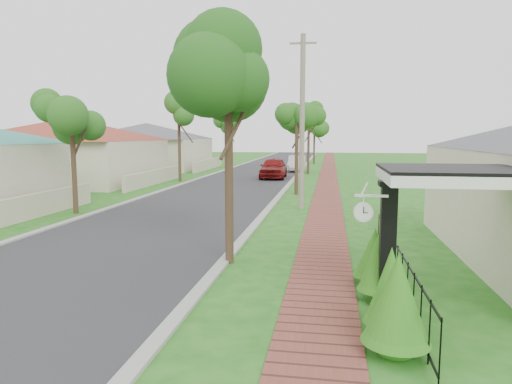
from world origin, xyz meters
The scene contains 16 objects.
ground centered at (0.00, 0.00, 0.00)m, with size 160.00×160.00×0.00m, color #1D5F16.
road centered at (-3.00, 20.00, 0.00)m, with size 7.00×120.00×0.02m, color #28282B.
kerb_right centered at (0.65, 20.00, 0.00)m, with size 0.30×120.00×0.10m, color #9E9E99.
kerb_left centered at (-6.65, 20.00, 0.00)m, with size 0.30×120.00×0.10m, color #9E9E99.
sidewalk centered at (3.25, 20.00, 0.00)m, with size 1.50×120.00×0.03m, color brown.
porch_post centered at (4.55, -1.00, 1.12)m, with size 0.48×0.48×2.52m.
picket_fence centered at (4.90, 0.00, 0.53)m, with size 0.03×8.02×1.00m.
street_trees centered at (-2.87, 26.84, 4.54)m, with size 10.70×37.65×5.89m.
hedge_row centered at (4.45, -1.62, 0.72)m, with size 0.93×4.40×1.71m.
far_house_red centered at (-14.97, 20.00, 2.34)m, with size 15.56×15.56×4.60m.
far_house_grey centered at (-14.97, 34.00, 2.34)m, with size 15.56×15.56×4.60m.
parked_car_red centered at (-1.00, 25.49, 0.82)m, with size 1.94×4.81×1.64m, color maroon.
parked_car_white centered at (0.31, 32.74, 0.73)m, with size 1.54×4.42×1.45m, color white.
near_tree centered at (0.80, 1.50, 4.90)m, with size 2.39×2.39×6.14m.
utility_pole centered at (2.11, 10.80, 3.98)m, with size 1.20×0.24×7.83m.
station_clock centered at (4.06, -1.22, 1.95)m, with size 0.64×0.13×0.54m.
Camera 1 is at (3.40, -10.08, 3.39)m, focal length 32.00 mm.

